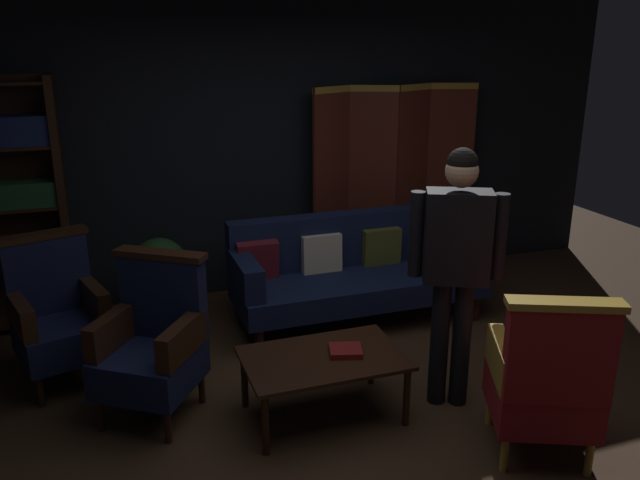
{
  "coord_description": "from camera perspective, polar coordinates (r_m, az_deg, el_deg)",
  "views": [
    {
      "loc": [
        -1.43,
        -3.27,
        2.33
      ],
      "look_at": [
        0.0,
        0.8,
        0.95
      ],
      "focal_mm": 35.97,
      "sensor_mm": 36.0,
      "label": 1
    }
  ],
  "objects": [
    {
      "name": "folding_screen",
      "position": [
        6.29,
        6.42,
        5.26
      ],
      "size": [
        1.71,
        0.23,
        1.9
      ],
      "color": "#5B2319",
      "rests_on": "ground_plane"
    },
    {
      "name": "armchair_wing_left",
      "position": [
        4.21,
        -14.61,
        -8.78
      ],
      "size": [
        0.8,
        0.8,
        1.04
      ],
      "color": "black",
      "rests_on": "ground_plane"
    },
    {
      "name": "ground_plane",
      "position": [
        4.26,
        3.69,
        -15.44
      ],
      "size": [
        10.0,
        10.0,
        0.0
      ],
      "primitive_type": "plane",
      "color": "#3D2819"
    },
    {
      "name": "book_red_leather",
      "position": [
        4.09,
        2.29,
        -9.81
      ],
      "size": [
        0.24,
        0.23,
        0.04
      ],
      "primitive_type": "cube",
      "rotation": [
        0.0,
        0.0,
        -0.29
      ],
      "color": "maroon",
      "rests_on": "coffee_table"
    },
    {
      "name": "velvet_couch",
      "position": [
        5.46,
        3.18,
        -2.39
      ],
      "size": [
        2.12,
        0.78,
        0.88
      ],
      "color": "black",
      "rests_on": "ground_plane"
    },
    {
      "name": "armchair_wing_right",
      "position": [
        4.82,
        -22.33,
        -6.13
      ],
      "size": [
        0.72,
        0.72,
        1.04
      ],
      "color": "black",
      "rests_on": "ground_plane"
    },
    {
      "name": "potted_plant",
      "position": [
        5.36,
        -14.02,
        -3.32
      ],
      "size": [
        0.5,
        0.5,
        0.79
      ],
      "color": "brown",
      "rests_on": "ground_plane"
    },
    {
      "name": "standing_figure",
      "position": [
        4.06,
        12.02,
        -1.41
      ],
      "size": [
        0.54,
        0.36,
        1.7
      ],
      "color": "black",
      "rests_on": "ground_plane"
    },
    {
      "name": "back_wall",
      "position": [
        5.97,
        -5.3,
        8.68
      ],
      "size": [
        7.2,
        0.1,
        2.8
      ],
      "primitive_type": "cube",
      "color": "black",
      "rests_on": "ground_plane"
    },
    {
      "name": "armchair_gilt_accent",
      "position": [
        3.88,
        19.49,
        -11.65
      ],
      "size": [
        0.76,
        0.76,
        1.04
      ],
      "color": "#B78E33",
      "rests_on": "ground_plane"
    },
    {
      "name": "coffee_table",
      "position": [
        4.08,
        0.32,
        -10.89
      ],
      "size": [
        1.0,
        0.64,
        0.42
      ],
      "color": "black",
      "rests_on": "ground_plane"
    },
    {
      "name": "bookshelf",
      "position": [
        5.65,
        -26.16,
        3.08
      ],
      "size": [
        0.9,
        0.32,
        2.05
      ],
      "color": "black",
      "rests_on": "ground_plane"
    }
  ]
}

